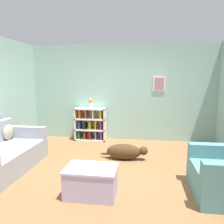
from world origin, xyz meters
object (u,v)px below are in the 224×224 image
Objects in this scene: couch at (0,155)px; dog at (125,152)px; vase at (91,103)px; coffee_table at (91,180)px; bookshelf at (91,124)px.

couch is 2.42m from dog.
vase is (1.20, 2.21, 0.75)m from couch.
vase reaches higher than coffee_table.
couch is at bearing -118.44° from vase.
bookshelf is 3.35× the size of vase.
dog is at bearing 75.96° from coffee_table.
vase is (-0.68, 2.82, 0.82)m from coffee_table.
bookshelf is (1.19, 2.23, 0.13)m from couch.
coffee_table is 2.80× the size of vase.
vase is at bearing -67.61° from bookshelf.
coffee_table is at bearing -18.15° from couch.
couch reaches higher than coffee_table.
coffee_table is 1.54m from dog.
coffee_table is at bearing -76.34° from bookshelf.
bookshelf is 1.19× the size of coffee_table.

